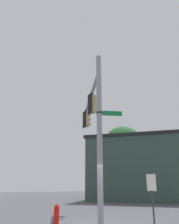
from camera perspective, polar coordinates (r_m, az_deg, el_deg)
The scene contains 10 objects.
signal_pole at distance 10.26m, azimuth 2.53°, elevation -5.19°, with size 0.25×0.25×7.79m, color gray.
mast_arm at distance 14.36m, azimuth 0.24°, elevation 3.66°, with size 0.20×0.20×6.80m, color gray.
traffic_light_nearest_pole at distance 13.13m, azimuth 0.86°, elevation 2.01°, with size 0.54×0.49×1.31m.
traffic_light_mid_inner at distance 16.33m, azimuth -0.68°, elevation -1.91°, with size 0.54×0.49×1.31m.
street_name_sign at distance 10.55m, azimuth 4.08°, elevation -0.28°, with size 0.52×1.16×0.22m.
bird_flying at distance 17.80m, azimuth 2.48°, elevation 6.87°, with size 0.29×0.43×0.11m.
storefront_building at distance 25.09m, azimuth 11.50°, elevation -13.59°, with size 10.86×10.99×6.49m.
tree_by_storefront at distance 28.02m, azimuth 8.45°, elevation -8.65°, with size 4.91×4.91×8.39m.
fire_hydrant at distance 10.87m, azimuth -8.28°, elevation -24.17°, with size 0.35×0.24×0.82m.
historical_marker at distance 11.49m, azimuth 15.41°, elevation -18.43°, with size 0.60×0.08×2.13m.
Camera 1 is at (8.78, -4.85, 1.72)m, focal length 36.38 mm.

